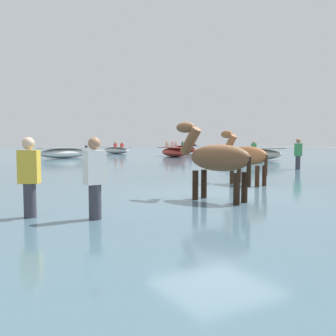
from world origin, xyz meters
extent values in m
plane|color=#84755B|center=(0.00, 0.00, 0.00)|extent=(120.00, 120.00, 0.00)
cube|color=#476675|center=(0.00, 10.00, 0.16)|extent=(90.00, 90.00, 0.32)
ellipsoid|color=brown|center=(-0.46, -0.72, 1.21)|extent=(0.95, 1.46, 0.55)
cylinder|color=black|center=(-0.79, -0.33, 0.47)|extent=(0.13, 0.13, 0.94)
cylinder|color=black|center=(-0.49, -0.21, 0.47)|extent=(0.13, 0.13, 0.94)
cylinder|color=black|center=(-0.43, -1.23, 0.47)|extent=(0.13, 0.13, 0.94)
cylinder|color=black|center=(-0.13, -1.11, 0.47)|extent=(0.13, 0.13, 0.94)
cylinder|color=brown|center=(-0.73, -0.05, 1.56)|extent=(0.39, 0.55, 0.63)
ellipsoid|color=brown|center=(-0.78, 0.08, 1.85)|extent=(0.36, 0.51, 0.24)
cylinder|color=black|center=(-0.22, -1.33, 0.96)|extent=(0.09, 0.09, 0.59)
ellipsoid|color=brown|center=(2.00, 1.17, 1.14)|extent=(0.63, 1.35, 0.52)
cylinder|color=black|center=(1.78, 1.60, 0.44)|extent=(0.12, 0.12, 0.88)
cylinder|color=black|center=(2.08, 1.65, 0.44)|extent=(0.12, 0.12, 0.88)
cylinder|color=black|center=(1.91, 0.70, 0.44)|extent=(0.12, 0.12, 0.88)
cylinder|color=black|center=(2.22, 0.75, 0.44)|extent=(0.12, 0.12, 0.88)
cylinder|color=brown|center=(1.90, 1.85, 1.46)|extent=(0.27, 0.50, 0.59)
ellipsoid|color=brown|center=(1.88, 1.97, 1.74)|extent=(0.25, 0.47, 0.22)
cylinder|color=black|center=(2.09, 0.57, 0.90)|extent=(0.08, 0.08, 0.55)
ellipsoid|color=#BC382D|center=(8.92, 16.82, 0.64)|extent=(1.49, 3.43, 0.64)
cube|color=maroon|center=(8.92, 16.82, 0.98)|extent=(1.43, 3.29, 0.04)
cube|color=black|center=(8.76, 15.23, 1.05)|extent=(0.17, 0.14, 0.18)
cube|color=white|center=(8.89, 17.76, 1.15)|extent=(0.21, 0.28, 0.30)
sphere|color=tan|center=(8.89, 17.76, 1.39)|extent=(0.18, 0.18, 0.18)
cube|color=white|center=(8.84, 16.83, 1.15)|extent=(0.21, 0.28, 0.30)
sphere|color=tan|center=(8.84, 16.83, 1.39)|extent=(0.18, 0.18, 0.18)
ellipsoid|color=#B2AD9E|center=(10.43, 10.20, 0.66)|extent=(4.21, 1.98, 0.69)
cube|color=slate|center=(10.43, 10.20, 1.03)|extent=(4.04, 1.91, 0.04)
cube|color=#388E51|center=(10.41, 10.08, 1.20)|extent=(0.29, 0.22, 0.30)
sphere|color=beige|center=(10.41, 10.08, 1.44)|extent=(0.18, 0.18, 0.18)
ellipsoid|color=#BC382D|center=(13.52, 22.83, 0.63)|extent=(1.78, 3.31, 0.63)
cube|color=maroon|center=(13.52, 22.83, 0.97)|extent=(1.71, 3.18, 0.04)
cube|color=black|center=(13.84, 21.35, 1.04)|extent=(0.18, 0.15, 0.18)
cube|color=white|center=(13.32, 23.68, 1.14)|extent=(0.23, 0.29, 0.30)
sphere|color=beige|center=(13.32, 23.68, 1.38)|extent=(0.18, 0.18, 0.18)
cube|color=#388E51|center=(13.49, 22.82, 1.14)|extent=(0.23, 0.29, 0.30)
sphere|color=tan|center=(13.49, 22.82, 1.38)|extent=(0.18, 0.18, 0.18)
cube|color=#3356A8|center=(13.81, 21.99, 1.14)|extent=(0.23, 0.29, 0.30)
sphere|color=#A37556|center=(13.81, 21.99, 1.38)|extent=(0.18, 0.18, 0.18)
ellipsoid|color=silver|center=(7.55, 24.41, 0.59)|extent=(1.95, 3.24, 0.55)
cube|color=gray|center=(7.55, 24.41, 0.88)|extent=(1.87, 3.11, 0.04)
cube|color=red|center=(7.76, 23.57, 1.05)|extent=(0.26, 0.30, 0.30)
sphere|color=tan|center=(7.76, 23.57, 1.29)|extent=(0.18, 0.18, 0.18)
cube|color=red|center=(7.48, 24.39, 1.05)|extent=(0.26, 0.30, 0.30)
sphere|color=#A37556|center=(7.48, 24.39, 1.29)|extent=(0.18, 0.18, 0.18)
ellipsoid|color=silver|center=(1.53, 18.88, 0.64)|extent=(3.67, 1.86, 0.65)
cube|color=gray|center=(1.53, 18.88, 0.99)|extent=(3.53, 1.79, 0.04)
cube|color=black|center=(3.18, 19.22, 1.06)|extent=(0.15, 0.18, 0.18)
cylinder|color=#383842|center=(-4.15, -0.49, 0.44)|extent=(0.20, 0.20, 0.88)
cube|color=gold|center=(-4.15, -0.49, 1.15)|extent=(0.38, 0.33, 0.54)
sphere|color=beige|center=(-4.15, -0.49, 1.53)|extent=(0.20, 0.20, 0.20)
cylinder|color=#383842|center=(-3.28, -1.16, 0.44)|extent=(0.20, 0.20, 0.88)
cube|color=white|center=(-3.28, -1.16, 1.15)|extent=(0.34, 0.24, 0.54)
sphere|color=#A37556|center=(-3.28, -1.16, 1.53)|extent=(0.20, 0.20, 0.20)
cylinder|color=#383842|center=(7.56, 4.27, 0.44)|extent=(0.20, 0.20, 0.88)
cube|color=#388E51|center=(7.56, 4.27, 1.15)|extent=(0.37, 0.37, 0.54)
sphere|color=#A37556|center=(7.56, 4.27, 1.53)|extent=(0.20, 0.20, 0.20)
camera|label=1|loc=(-5.29, -6.96, 1.60)|focal=40.88mm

